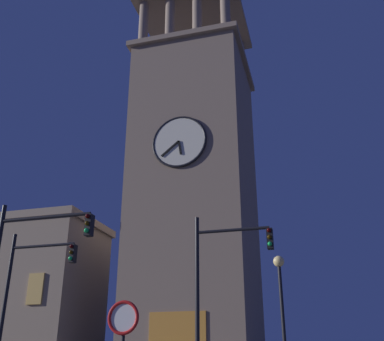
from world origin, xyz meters
name	(u,v)px	position (x,y,z in m)	size (l,w,h in m)	color
clocktower	(196,198)	(-2.21, -5.66, 11.88)	(8.03, 8.46, 29.56)	gray
traffic_signal_near	(25,289)	(1.92, 6.29, 4.25)	(3.13, 0.41, 6.63)	black
traffic_signal_mid	(219,279)	(-6.41, 6.74, 4.21)	(2.93, 0.41, 6.58)	black
traffic_signal_far	(21,269)	(-0.09, 9.56, 4.38)	(3.71, 0.41, 6.76)	black
street_lamp	(281,298)	(-8.40, 4.72, 3.71)	(0.44, 0.44, 5.36)	black
no_horn_sign	(123,327)	(-5.45, 12.92, 2.16)	(0.78, 0.14, 2.77)	black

